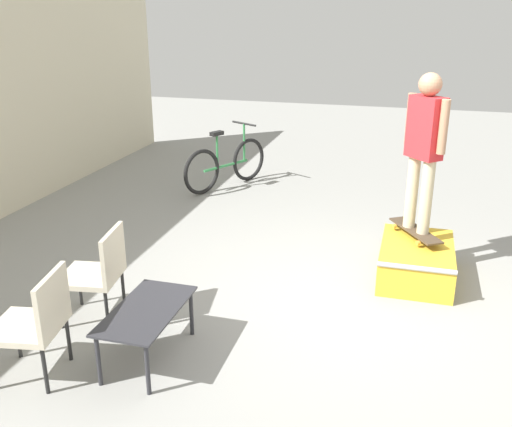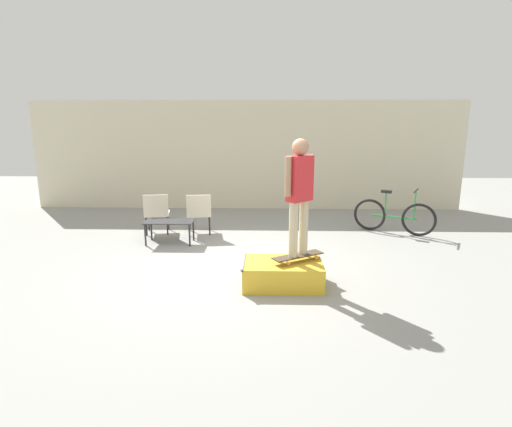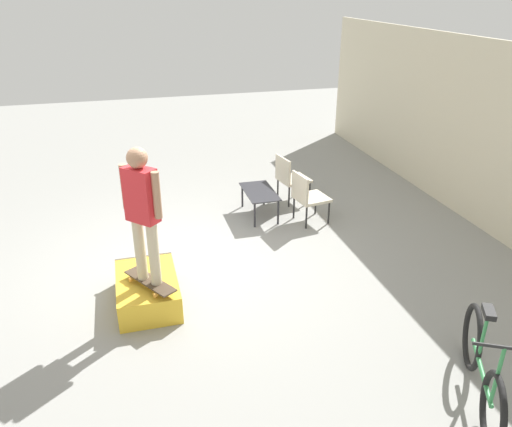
% 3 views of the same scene
% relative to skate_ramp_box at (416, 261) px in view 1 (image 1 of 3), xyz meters
% --- Properties ---
extents(ground_plane, '(24.00, 24.00, 0.00)m').
position_rel_skate_ramp_box_xyz_m(ground_plane, '(-0.82, 0.59, -0.18)').
color(ground_plane, gray).
extents(skate_ramp_box, '(1.19, 0.76, 0.39)m').
position_rel_skate_ramp_box_xyz_m(skate_ramp_box, '(0.00, 0.00, 0.00)').
color(skate_ramp_box, gold).
rests_on(skate_ramp_box, ground_plane).
extents(skateboard_on_ramp, '(0.80, 0.60, 0.07)m').
position_rel_skate_ramp_box_xyz_m(skateboard_on_ramp, '(0.23, 0.04, 0.27)').
color(skateboard_on_ramp, '#473828').
rests_on(skateboard_on_ramp, skate_ramp_box).
extents(person_skater, '(0.44, 0.42, 1.70)m').
position_rel_skate_ramp_box_xyz_m(person_skater, '(0.23, 0.04, 1.28)').
color(person_skater, '#C6B793').
rests_on(person_skater, skateboard_on_ramp).
extents(coffee_table, '(0.98, 0.51, 0.46)m').
position_rel_skate_ramp_box_xyz_m(coffee_table, '(-2.19, 2.11, 0.22)').
color(coffee_table, '#2D2D33').
rests_on(coffee_table, ground_plane).
extents(patio_chair_left, '(0.61, 0.61, 0.89)m').
position_rel_skate_ramp_box_xyz_m(patio_chair_left, '(-2.64, 2.82, 0.32)').
color(patio_chair_left, black).
rests_on(patio_chair_left, ground_plane).
extents(patio_chair_right, '(0.60, 0.60, 0.89)m').
position_rel_skate_ramp_box_xyz_m(patio_chair_right, '(-1.71, 2.82, 0.32)').
color(patio_chair_right, black).
rests_on(patio_chair_right, ground_plane).
extents(bicycle, '(1.59, 0.87, 1.00)m').
position_rel_skate_ramp_box_xyz_m(bicycle, '(2.55, 3.03, 0.20)').
color(bicycle, black).
rests_on(bicycle, ground_plane).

